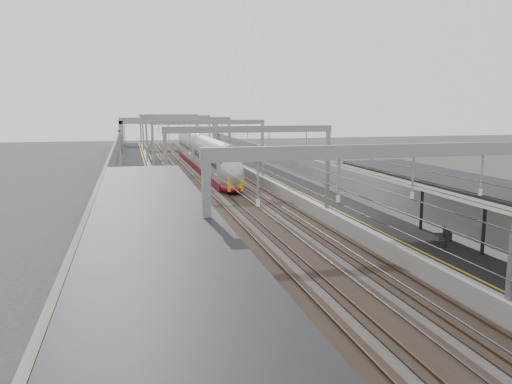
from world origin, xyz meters
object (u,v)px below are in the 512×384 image
train (204,157)px  overbridge (169,124)px  signal_green (152,147)px  bench (445,235)px

train → overbridge: bearing=92.0°
train → signal_green: train is taller
train → signal_green: (-6.70, 14.67, 0.41)m
overbridge → bench: overbridge is taller
overbridge → signal_green: bearing=-100.2°
overbridge → signal_green: (-5.20, -28.94, -2.89)m
train → signal_green: size_ratio=13.48×
signal_green → overbridge: bearing=79.8°
train → signal_green: 16.13m
overbridge → bench: size_ratio=11.67×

